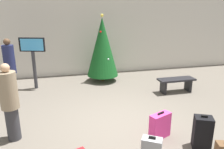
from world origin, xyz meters
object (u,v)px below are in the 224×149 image
holiday_tree (102,47)px  traveller_1 (10,67)px  suitcase_2 (160,126)px  suitcase_3 (202,133)px  flight_info_kiosk (33,53)px  waiting_bench (176,82)px  traveller_0 (10,101)px

holiday_tree → traveller_1: bearing=-161.5°
holiday_tree → suitcase_2: 4.42m
suitcase_2 → suitcase_3: suitcase_3 is taller
flight_info_kiosk → suitcase_3: 5.84m
flight_info_kiosk → waiting_bench: (4.68, -1.58, -0.92)m
suitcase_2 → suitcase_3: (0.65, -0.55, 0.06)m
traveller_0 → holiday_tree: bearing=52.8°
holiday_tree → suitcase_3: size_ratio=3.60×
flight_info_kiosk → holiday_tree: bearing=6.2°
flight_info_kiosk → waiting_bench: flight_info_kiosk is taller
traveller_0 → traveller_1: size_ratio=0.89×
waiting_bench → suitcase_3: (-1.14, -2.97, -0.01)m
waiting_bench → traveller_0: (-4.87, -1.71, 0.53)m
suitcase_2 → waiting_bench: bearing=53.6°
holiday_tree → flight_info_kiosk: holiday_tree is taller
suitcase_2 → traveller_0: bearing=166.9°
suitcase_2 → suitcase_3: size_ratio=0.84×
suitcase_2 → flight_info_kiosk: bearing=125.9°
suitcase_2 → traveller_1: bearing=137.4°
holiday_tree → traveller_0: size_ratio=1.53×
traveller_0 → suitcase_3: bearing=-18.7°
traveller_1 → suitcase_3: bearing=-42.2°
suitcase_3 → waiting_bench: bearing=69.1°
holiday_tree → waiting_bench: holiday_tree is taller
holiday_tree → traveller_0: bearing=-127.2°
holiday_tree → traveller_0: 4.49m
holiday_tree → suitcase_2: bearing=-84.9°
waiting_bench → traveller_0: bearing=-160.7°
holiday_tree → traveller_1: 3.32m
traveller_0 → suitcase_3: size_ratio=2.35×
flight_info_kiosk → traveller_0: bearing=-93.3°
flight_info_kiosk → traveller_1: size_ratio=0.96×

